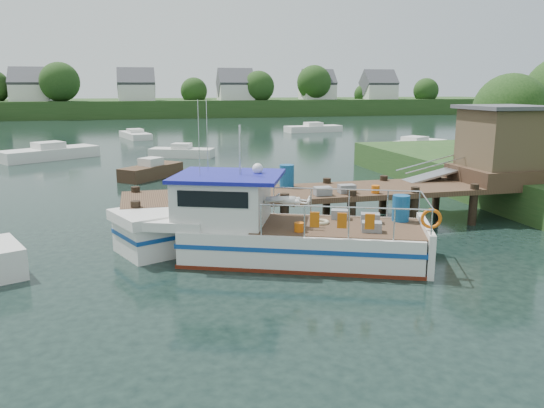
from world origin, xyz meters
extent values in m
plane|color=black|center=(0.00, 0.00, 0.00)|extent=(160.00, 160.00, 0.00)
cylinder|color=#332114|center=(14.00, 6.00, 1.52)|extent=(0.50, 0.50, 3.05)
sphere|color=#214016|center=(14.00, 6.00, 3.96)|extent=(3.90, 3.90, 3.90)
cube|color=#28471D|center=(0.00, 84.00, 1.40)|extent=(140.00, 24.00, 3.00)
cylinder|color=#332114|center=(-17.00, 75.00, 2.40)|extent=(0.60, 0.60, 4.80)
sphere|color=#214016|center=(-17.00, 75.00, 5.95)|extent=(6.34, 6.34, 6.34)
cylinder|color=#332114|center=(-6.00, 77.00, 1.50)|extent=(0.60, 0.60, 3.00)
sphere|color=#214016|center=(-6.00, 77.00, 3.72)|extent=(3.96, 3.96, 3.96)
cylinder|color=#332114|center=(5.00, 79.00, 1.80)|extent=(0.60, 0.60, 3.60)
sphere|color=#214016|center=(5.00, 79.00, 4.46)|extent=(4.75, 4.75, 4.75)
cylinder|color=#332114|center=(16.00, 75.00, 2.10)|extent=(0.60, 0.60, 4.20)
sphere|color=#214016|center=(16.00, 75.00, 5.21)|extent=(5.54, 5.54, 5.54)
cylinder|color=#332114|center=(27.00, 77.00, 2.40)|extent=(0.60, 0.60, 4.80)
sphere|color=#214016|center=(27.00, 77.00, 5.95)|extent=(6.34, 6.34, 6.34)
cylinder|color=#332114|center=(38.00, 79.00, 1.50)|extent=(0.60, 0.60, 3.00)
sphere|color=#214016|center=(38.00, 79.00, 3.72)|extent=(3.96, 3.96, 3.96)
cylinder|color=#332114|center=(49.00, 75.00, 1.80)|extent=(0.60, 0.60, 3.60)
sphere|color=#214016|center=(49.00, 75.00, 4.46)|extent=(4.75, 4.75, 4.75)
cube|color=silver|center=(-22.00, 78.00, 4.00)|extent=(6.00, 5.00, 3.00)
cube|color=#47474C|center=(-22.00, 78.00, 5.90)|extent=(6.20, 5.09, 5.09)
cube|color=silver|center=(-5.00, 77.00, 4.00)|extent=(6.00, 5.00, 3.00)
cube|color=#47474C|center=(-5.00, 77.00, 5.90)|extent=(6.20, 5.09, 5.09)
cube|color=silver|center=(12.00, 76.00, 4.00)|extent=(6.00, 5.00, 3.00)
cube|color=#47474C|center=(12.00, 76.00, 5.90)|extent=(6.20, 5.09, 5.09)
cube|color=silver|center=(28.00, 78.00, 4.00)|extent=(6.00, 5.00, 3.00)
cube|color=#47474C|center=(28.00, 78.00, 5.90)|extent=(6.20, 5.09, 5.09)
cube|color=silver|center=(40.00, 77.00, 4.00)|extent=(6.00, 5.00, 3.00)
cube|color=#47474C|center=(40.00, 77.00, 5.90)|extent=(6.20, 5.09, 5.09)
cube|color=#473222|center=(2.00, 0.00, 1.30)|extent=(16.00, 3.00, 0.20)
cylinder|color=black|center=(-5.50, -1.30, 0.65)|extent=(0.32, 0.32, 1.90)
cylinder|color=black|center=(-5.50, 1.30, 0.65)|extent=(0.32, 0.32, 1.90)
cylinder|color=black|center=(-3.00, -1.30, 0.65)|extent=(0.32, 0.32, 1.90)
cylinder|color=black|center=(-3.00, 1.30, 0.65)|extent=(0.32, 0.32, 1.90)
cylinder|color=black|center=(-0.50, -1.30, 0.65)|extent=(0.32, 0.32, 1.90)
cylinder|color=black|center=(-0.50, 1.30, 0.65)|extent=(0.32, 0.32, 1.90)
cylinder|color=black|center=(2.00, -1.30, 0.65)|extent=(0.32, 0.32, 1.90)
cylinder|color=black|center=(2.00, 1.30, 0.65)|extent=(0.32, 0.32, 1.90)
cylinder|color=black|center=(4.50, -1.30, 0.65)|extent=(0.32, 0.32, 1.90)
cylinder|color=black|center=(4.50, 1.30, 0.65)|extent=(0.32, 0.32, 1.90)
cylinder|color=black|center=(7.00, -1.30, 0.65)|extent=(0.32, 0.32, 1.90)
cylinder|color=black|center=(7.00, 1.30, 0.65)|extent=(0.32, 0.32, 1.90)
cylinder|color=black|center=(9.50, -1.30, 0.65)|extent=(0.32, 0.32, 1.90)
cylinder|color=black|center=(9.50, 1.30, 0.65)|extent=(0.32, 0.32, 1.90)
cube|color=#473222|center=(9.00, 0.00, 1.70)|extent=(3.20, 3.00, 0.60)
cube|color=brown|center=(9.00, 0.00, 3.10)|extent=(2.60, 2.60, 2.40)
cube|color=#47474C|center=(9.00, 0.00, 4.40)|extent=(3.00, 3.00, 0.15)
cube|color=#A5A8AD|center=(6.70, 0.90, 1.65)|extent=(3.34, 0.90, 0.79)
cylinder|color=silver|center=(6.70, 0.50, 2.15)|extent=(3.34, 0.05, 0.76)
cylinder|color=silver|center=(6.70, 1.30, 2.15)|extent=(3.34, 0.05, 0.76)
cube|color=slate|center=(1.00, -1.00, 1.56)|extent=(0.60, 0.40, 0.30)
cube|color=slate|center=(2.00, -0.80, 1.56)|extent=(0.60, 0.40, 0.30)
cylinder|color=#CD5A0C|center=(3.00, -1.10, 1.55)|extent=(0.30, 0.30, 0.28)
cylinder|color=navy|center=(0.20, 0.90, 1.84)|extent=(0.56, 0.56, 0.85)
cube|color=silver|center=(-0.61, -3.65, 0.54)|extent=(7.61, 5.30, 1.08)
cube|color=silver|center=(-4.97, -1.86, 0.54)|extent=(2.62, 2.62, 1.08)
cube|color=silver|center=(-4.97, -1.86, 1.22)|extent=(2.90, 2.83, 0.33)
cube|color=silver|center=(-4.10, -2.22, 1.20)|extent=(2.76, 3.20, 0.28)
cube|color=navy|center=(-0.61, -3.65, 0.68)|extent=(7.71, 5.37, 0.13)
cube|color=navy|center=(-4.97, -1.86, 0.68)|extent=(2.66, 2.66, 0.13)
cube|color=#5B1B0D|center=(-0.61, -3.65, 0.05)|extent=(7.70, 5.35, 0.13)
cube|color=#473222|center=(0.43, -4.08, 1.09)|extent=(5.67, 4.28, 0.04)
cube|color=silver|center=(2.78, -5.05, 0.64)|extent=(1.25, 2.69, 1.27)
cube|color=silver|center=(-2.88, -2.72, 1.79)|extent=(3.37, 3.27, 1.41)
cube|color=black|center=(-3.35, -3.86, 2.07)|extent=(1.93, 0.82, 0.47)
cube|color=black|center=(-2.41, -1.58, 2.07)|extent=(1.93, 0.82, 0.47)
cube|color=black|center=(-4.11, -2.22, 2.07)|extent=(0.68, 1.58, 0.47)
cube|color=#181A97|center=(-2.71, -2.79, 2.54)|extent=(4.00, 3.74, 0.11)
cylinder|color=silver|center=(-2.36, -2.93, 3.34)|extent=(0.10, 0.10, 1.51)
cylinder|color=silver|center=(-3.58, -2.94, 3.72)|extent=(0.03, 0.03, 2.26)
cylinder|color=silver|center=(-3.22, -2.07, 3.72)|extent=(0.03, 0.03, 2.26)
sphere|color=silver|center=(-1.78, -2.76, 2.73)|extent=(0.44, 0.44, 0.34)
cylinder|color=silver|center=(0.07, -5.34, 1.98)|extent=(4.37, 1.83, 0.04)
cylinder|color=silver|center=(1.06, -2.93, 1.98)|extent=(4.37, 1.83, 0.04)
cylinder|color=silver|center=(2.77, -5.04, 1.98)|extent=(1.02, 2.41, 0.04)
cylinder|color=silver|center=(-2.07, -4.46, 1.53)|extent=(0.05, 0.05, 0.89)
cylinder|color=silver|center=(-1.08, -2.05, 1.53)|extent=(0.05, 0.05, 0.89)
cylinder|color=silver|center=(-0.93, -4.92, 1.53)|extent=(0.05, 0.05, 0.89)
cylinder|color=silver|center=(0.05, -2.52, 1.53)|extent=(0.05, 0.05, 0.89)
cylinder|color=silver|center=(0.20, -5.39, 1.53)|extent=(0.05, 0.05, 0.89)
cylinder|color=silver|center=(1.19, -2.98, 1.53)|extent=(0.05, 0.05, 0.89)
cylinder|color=silver|center=(1.33, -5.85, 1.53)|extent=(0.05, 0.05, 0.89)
cylinder|color=silver|center=(2.32, -3.45, 1.53)|extent=(0.05, 0.05, 0.89)
cylinder|color=silver|center=(2.25, -6.23, 1.53)|extent=(0.05, 0.05, 0.89)
cylinder|color=silver|center=(3.23, -3.83, 1.53)|extent=(0.05, 0.05, 0.89)
cube|color=slate|center=(1.09, -4.96, 1.25)|extent=(0.67, 0.56, 0.30)
cube|color=slate|center=(1.48, -4.00, 1.25)|extent=(0.67, 0.56, 0.30)
cube|color=slate|center=(0.75, -3.30, 1.25)|extent=(0.62, 0.53, 0.30)
cylinder|color=navy|center=(2.50, -4.01, 1.51)|extent=(0.69, 0.69, 0.83)
cylinder|color=#CD5A0C|center=(-0.94, -4.43, 1.23)|extent=(0.37, 0.37, 0.28)
torus|color=#BFB28C|center=(-0.02, -3.69, 1.15)|extent=(0.69, 0.69, 0.11)
torus|color=#CD5A0C|center=(2.51, -5.75, 1.60)|extent=(0.58, 0.31, 0.58)
cube|color=#CD5A0C|center=(-0.68, -5.05, 1.60)|extent=(0.28, 0.19, 0.42)
cube|color=#CD5A0C|center=(0.02, -5.34, 1.60)|extent=(0.28, 0.19, 0.42)
cube|color=#CD5A0C|center=(0.71, -5.62, 1.60)|extent=(0.28, 0.19, 0.42)
imported|color=silver|center=(-1.24, -3.70, 1.91)|extent=(0.59, 0.71, 1.66)
cube|color=#473222|center=(-4.64, 12.64, 0.38)|extent=(3.85, 3.95, 0.76)
cube|color=silver|center=(-4.64, 12.64, 0.95)|extent=(1.51, 1.51, 0.49)
cube|color=silver|center=(14.82, 41.05, 0.36)|extent=(6.89, 3.15, 0.72)
cube|color=silver|center=(14.82, 41.05, 0.90)|extent=(2.06, 1.83, 0.46)
cube|color=silver|center=(-11.65, 22.93, 0.40)|extent=(7.02, 5.78, 0.80)
cube|color=silver|center=(-11.65, 22.93, 1.01)|extent=(2.52, 2.44, 0.52)
cube|color=silver|center=(-2.13, 21.67, 0.33)|extent=(5.00, 3.32, 0.66)
cube|color=silver|center=(-2.13, 21.67, 0.83)|extent=(1.66, 1.56, 0.43)
cube|color=silver|center=(17.64, 22.34, 0.33)|extent=(6.97, 5.14, 0.67)
cube|color=silver|center=(17.64, 22.34, 0.84)|extent=(2.40, 2.29, 0.43)
cube|color=silver|center=(-5.50, 37.91, 0.31)|extent=(3.37, 6.10, 0.62)
cube|color=silver|center=(-5.50, 37.91, 0.78)|extent=(1.75, 1.92, 0.40)
camera|label=1|loc=(-5.34, -18.56, 5.21)|focal=35.00mm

